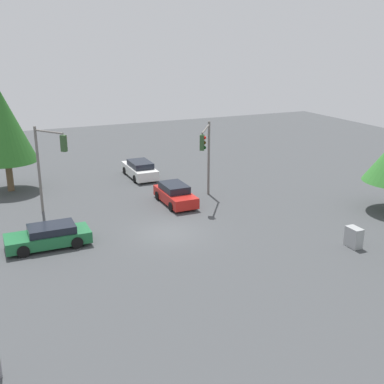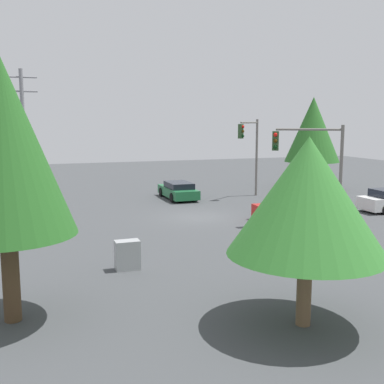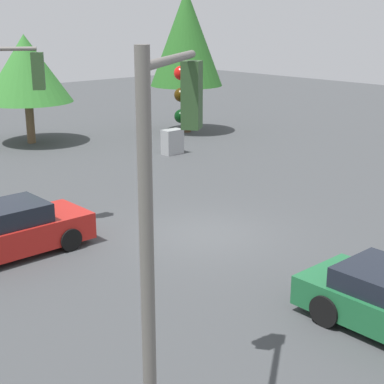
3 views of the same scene
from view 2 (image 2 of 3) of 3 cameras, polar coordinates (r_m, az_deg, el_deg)
name	(u,v)px [view 2 (image 2 of 3)]	position (r m, az deg, el deg)	size (l,w,h in m)	color
ground_plane	(198,217)	(29.36, 0.71, -2.98)	(80.00, 80.00, 0.00)	#424447
sedan_red	(292,208)	(29.19, 11.77, -1.86)	(4.38, 1.92, 1.42)	red
sedan_green	(178,190)	(36.06, -1.64, 0.19)	(2.01, 4.69, 1.28)	#1E6638
traffic_signal_main	(250,145)	(36.74, 6.94, 5.56)	(2.37, 1.79, 5.92)	slate
traffic_signal_cross	(312,158)	(26.69, 14.07, 3.97)	(3.20, 2.24, 5.61)	slate
utility_pole_tall	(24,131)	(37.36, -19.33, 6.80)	(2.20, 0.28, 9.50)	gray
electrical_cabinet	(127,255)	(19.28, -7.67, -7.41)	(0.96, 0.58, 1.17)	#9EA0A3
tree_left	(3,147)	(14.48, -21.46, 5.01)	(3.94, 3.94, 7.70)	#4C3823
tree_right	(307,197)	(13.72, 13.52, -0.57)	(4.48, 4.48, 5.41)	brown
tree_far	(313,130)	(42.04, 14.12, 7.16)	(4.58, 4.58, 7.78)	brown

